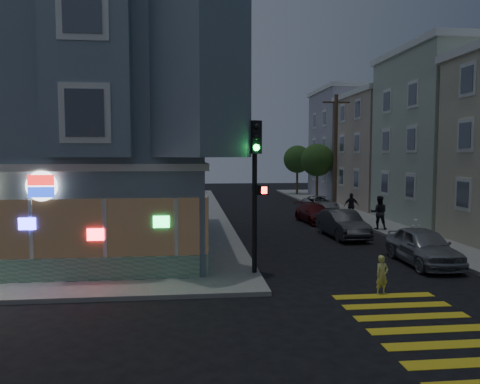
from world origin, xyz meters
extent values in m
plane|color=black|center=(0.00, 0.00, 0.00)|extent=(120.00, 120.00, 0.00)
cube|color=gray|center=(23.00, 23.00, 0.07)|extent=(24.00, 42.00, 0.15)
cube|color=slate|center=(-6.00, 11.00, 5.65)|extent=(14.00, 14.00, 11.00)
cube|color=silver|center=(-6.00, 11.00, 11.35)|extent=(14.60, 14.60, 0.40)
cube|color=silver|center=(-6.00, 11.00, 4.00)|extent=(14.30, 14.30, 0.25)
cylinder|color=white|center=(-4.40, 3.87, 3.40)|extent=(1.00, 0.12, 1.00)
cube|color=#BBAC91|center=(19.50, 25.00, 4.65)|extent=(12.00, 8.60, 9.00)
cube|color=#9794A3|center=(19.50, 34.00, 5.40)|extent=(12.00, 8.60, 10.50)
cylinder|color=#4C3826|center=(12.00, 24.00, 4.65)|extent=(0.30, 0.30, 9.00)
cube|color=#4C3826|center=(12.00, 24.00, 8.55)|extent=(2.20, 0.12, 0.12)
cylinder|color=#4C3826|center=(12.20, 30.00, 1.75)|extent=(0.24, 0.24, 3.20)
sphere|color=#264B1B|center=(12.20, 30.00, 3.95)|extent=(3.00, 3.00, 3.00)
cylinder|color=#4C3826|center=(12.20, 38.00, 1.75)|extent=(0.24, 0.24, 3.20)
sphere|color=#264B1B|center=(12.20, 38.00, 3.95)|extent=(3.00, 3.00, 3.00)
imported|color=#D4D56D|center=(6.51, 1.80, 0.63)|extent=(0.53, 0.42, 1.26)
imported|color=black|center=(11.30, 13.52, 1.12)|extent=(1.13, 1.00, 1.93)
imported|color=#222129|center=(11.30, 18.13, 1.01)|extent=(1.04, 0.50, 1.71)
imported|color=#94959A|center=(9.82, 5.54, 0.75)|extent=(1.91, 4.44, 1.49)
imported|color=#313336|center=(8.60, 11.90, 0.73)|extent=(1.77, 4.50, 1.46)
imported|color=#561316|center=(8.60, 17.46, 0.61)|extent=(2.12, 4.35, 1.22)
imported|color=#A6ADB1|center=(10.69, 23.61, 0.59)|extent=(2.25, 4.38, 1.18)
cylinder|color=black|center=(2.80, 4.48, 2.90)|extent=(0.18, 0.18, 5.50)
cube|color=black|center=(2.80, 4.23, 5.05)|extent=(0.42, 0.38, 1.16)
sphere|color=black|center=(2.80, 4.06, 5.41)|extent=(0.22, 0.22, 0.22)
sphere|color=black|center=(2.80, 4.06, 5.05)|extent=(0.22, 0.22, 0.22)
sphere|color=#19F23F|center=(2.80, 4.06, 4.68)|extent=(0.22, 0.22, 0.22)
cube|color=black|center=(3.08, 4.28, 3.18)|extent=(0.39, 0.30, 0.35)
cube|color=#FF2614|center=(3.08, 4.16, 3.18)|extent=(0.24, 0.02, 0.24)
cylinder|color=silver|center=(13.00, 12.47, 0.43)|extent=(0.22, 0.22, 0.56)
sphere|color=silver|center=(13.00, 12.47, 0.75)|extent=(0.24, 0.24, 0.24)
cylinder|color=silver|center=(13.00, 12.47, 0.47)|extent=(0.42, 0.11, 0.11)
camera|label=1|loc=(0.47, -12.16, 4.43)|focal=35.00mm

